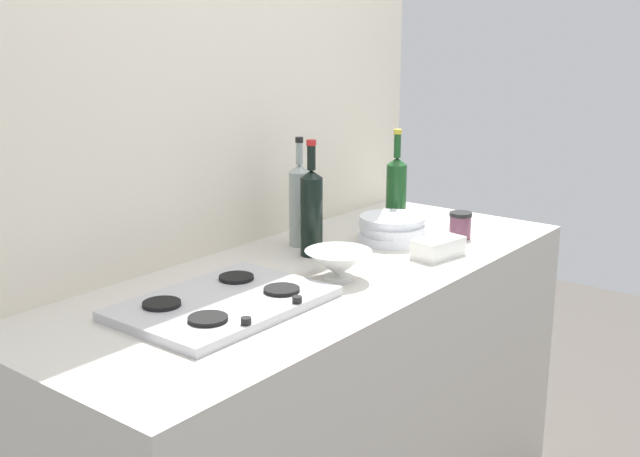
# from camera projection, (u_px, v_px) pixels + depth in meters

# --- Properties ---
(counter_block) EXTENTS (1.80, 0.70, 0.90)m
(counter_block) POSITION_uv_depth(u_px,v_px,m) (320.00, 413.00, 2.29)
(counter_block) COLOR beige
(counter_block) RESTS_ON ground
(backsplash_panel) EXTENTS (1.90, 0.06, 2.48)m
(backsplash_panel) POSITION_uv_depth(u_px,v_px,m) (221.00, 139.00, 2.32)
(backsplash_panel) COLOR beige
(backsplash_panel) RESTS_ON ground
(stovetop_hob) EXTENTS (0.51, 0.35, 0.04)m
(stovetop_hob) POSITION_uv_depth(u_px,v_px,m) (224.00, 303.00, 1.87)
(stovetop_hob) COLOR #B2B2B7
(stovetop_hob) RESTS_ON counter_block
(plate_stack) EXTENTS (0.22, 0.22, 0.08)m
(plate_stack) POSITION_uv_depth(u_px,v_px,m) (391.00, 229.00, 2.45)
(plate_stack) COLOR white
(plate_stack) RESTS_ON counter_block
(wine_bottle_leftmost) EXTENTS (0.07, 0.07, 0.35)m
(wine_bottle_leftmost) POSITION_uv_depth(u_px,v_px,m) (311.00, 210.00, 2.28)
(wine_bottle_leftmost) COLOR black
(wine_bottle_leftmost) RESTS_ON counter_block
(wine_bottle_mid_left) EXTENTS (0.07, 0.07, 0.34)m
(wine_bottle_mid_left) POSITION_uv_depth(u_px,v_px,m) (300.00, 203.00, 2.39)
(wine_bottle_mid_left) COLOR gray
(wine_bottle_mid_left) RESTS_ON counter_block
(wine_bottle_mid_right) EXTENTS (0.07, 0.07, 0.34)m
(wine_bottle_mid_right) POSITION_uv_depth(u_px,v_px,m) (396.00, 190.00, 2.61)
(wine_bottle_mid_right) COLOR #19471E
(wine_bottle_mid_right) RESTS_ON counter_block
(mixing_bowl) EXTENTS (0.18, 0.18, 0.08)m
(mixing_bowl) POSITION_uv_depth(u_px,v_px,m) (338.00, 264.00, 2.08)
(mixing_bowl) COLOR white
(mixing_bowl) RESTS_ON counter_block
(butter_dish) EXTENTS (0.17, 0.11, 0.06)m
(butter_dish) POSITION_uv_depth(u_px,v_px,m) (438.00, 248.00, 2.29)
(butter_dish) COLOR white
(butter_dish) RESTS_ON counter_block
(condiment_jar_front) EXTENTS (0.07, 0.07, 0.09)m
(condiment_jar_front) POSITION_uv_depth(u_px,v_px,m) (460.00, 225.00, 2.49)
(condiment_jar_front) COLOR #66384C
(condiment_jar_front) RESTS_ON counter_block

